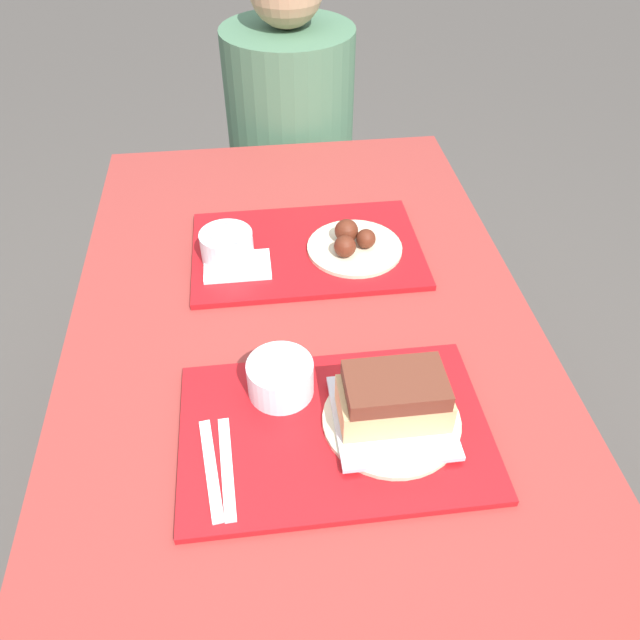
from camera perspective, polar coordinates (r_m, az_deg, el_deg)
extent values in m
plane|color=#4C4742|center=(1.72, -0.91, -20.21)|extent=(12.00, 12.00, 0.00)
cube|color=maroon|center=(1.10, -1.34, -2.01)|extent=(0.83, 1.41, 0.04)
cylinder|color=maroon|center=(1.85, -14.25, 2.11)|extent=(0.07, 0.07, 0.74)
cylinder|color=maroon|center=(1.88, 7.71, 3.87)|extent=(0.07, 0.07, 0.74)
cube|color=maroon|center=(2.04, -3.95, 9.62)|extent=(0.79, 0.28, 0.04)
cylinder|color=maroon|center=(2.18, -12.50, 3.94)|extent=(0.06, 0.06, 0.41)
cylinder|color=maroon|center=(2.20, 5.07, 5.35)|extent=(0.06, 0.06, 0.41)
cube|color=#B21419|center=(0.94, 1.35, -10.09)|extent=(0.46, 0.30, 0.01)
cube|color=#B21419|center=(1.27, -1.22, 6.43)|extent=(0.46, 0.30, 0.01)
cylinder|color=silver|center=(0.96, -3.64, -5.29)|extent=(0.10, 0.10, 0.06)
cylinder|color=beige|center=(0.95, -3.70, -4.34)|extent=(0.09, 0.09, 0.01)
cylinder|color=beige|center=(0.95, 6.54, -9.07)|extent=(0.21, 0.21, 0.01)
cube|color=silver|center=(0.94, 6.58, -8.76)|extent=(0.17, 0.17, 0.01)
cube|color=#DBB275|center=(0.92, 6.73, -7.60)|extent=(0.16, 0.09, 0.05)
cube|color=brown|center=(0.89, 6.93, -5.96)|extent=(0.14, 0.09, 0.03)
cube|color=white|center=(0.91, -9.93, -13.26)|extent=(0.04, 0.17, 0.00)
cube|color=white|center=(0.90, -8.51, -13.17)|extent=(0.02, 0.17, 0.00)
cylinder|color=silver|center=(1.23, -8.51, 6.71)|extent=(0.10, 0.10, 0.06)
cylinder|color=beige|center=(1.22, -8.62, 7.60)|extent=(0.09, 0.09, 0.01)
cylinder|color=beige|center=(1.26, 3.18, 6.61)|extent=(0.19, 0.19, 0.01)
sphere|color=#562314|center=(1.25, 4.22, 7.42)|extent=(0.04, 0.04, 0.04)
sphere|color=#562314|center=(1.26, 2.43, 8.14)|extent=(0.05, 0.05, 0.05)
sphere|color=#562314|center=(1.22, 2.30, 6.74)|extent=(0.04, 0.04, 0.04)
cube|color=white|center=(1.22, -7.56, 4.91)|extent=(0.13, 0.09, 0.01)
cylinder|color=#477051|center=(1.90, -2.72, 17.18)|extent=(0.36, 0.36, 0.55)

